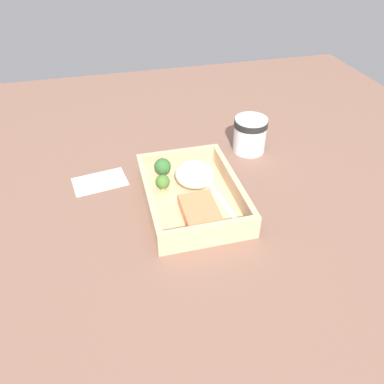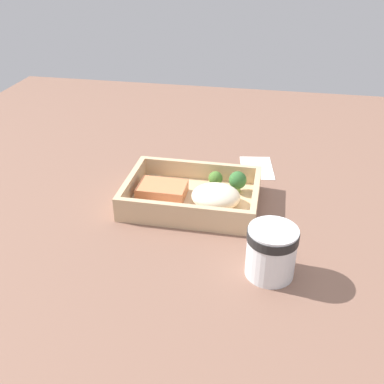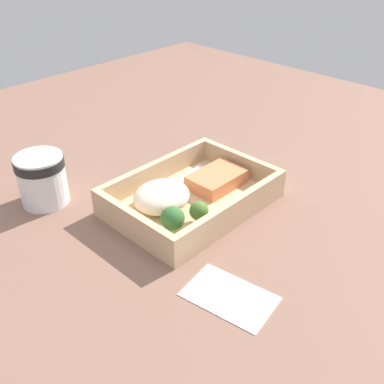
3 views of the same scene
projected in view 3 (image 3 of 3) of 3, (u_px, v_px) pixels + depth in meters
The scene contains 10 objects.
ground_plane at pixel (192, 210), 78.26cm from camera, with size 160.00×160.00×2.00cm, color brown.
takeout_tray at pixel (192, 202), 77.41cm from camera, with size 27.22×19.33×1.20cm, color tan.
tray_rim at pixel (192, 190), 76.04cm from camera, with size 27.22×19.33×3.91cm.
salmon_fillet at pixel (218, 180), 80.09cm from camera, with size 9.92×6.75×2.54cm, color #E68050.
mashed_potatoes at pixel (162, 197), 73.87cm from camera, with size 9.81×8.72×4.33cm, color beige.
broccoli_floret_1 at pixel (173, 219), 67.59cm from camera, with size 3.75×3.75×4.69cm.
broccoli_floret_2 at pixel (199, 211), 70.27cm from camera, with size 3.07×3.07×3.78cm.
fork at pixel (173, 186), 80.40cm from camera, with size 15.88×3.83×0.44cm.
paper_cup at pixel (42, 177), 76.11cm from camera, with size 8.30×8.30×8.87cm.
receipt_slip at pixel (230, 296), 59.32cm from camera, with size 7.47×11.79×0.24cm, color white.
Camera 3 is at (46.52, 44.65, 43.46)cm, focal length 42.00 mm.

